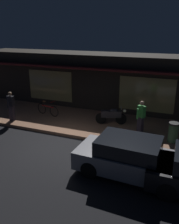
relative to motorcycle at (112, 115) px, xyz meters
The scene contains 9 objects.
ground_plane 3.61m from the motorcycle, 118.29° to the right, with size 60.00×60.00×0.00m, color black.
sidewalk_slab 1.78m from the motorcycle, behind, with size 18.00×4.00×0.15m, color #8C6047.
storefront_building 3.85m from the motorcycle, 117.35° to the left, with size 18.00×3.30×3.60m.
motorcycle is the anchor object (origin of this frame).
bicycle_parked 4.02m from the motorcycle, behind, with size 1.63×0.49×0.91m.
person_photographer 5.69m from the motorcycle, 164.44° to the right, with size 0.38×0.61×1.67m.
person_bystander 1.82m from the motorcycle, 20.48° to the right, with size 0.44×0.56×1.67m.
trash_bin 3.42m from the motorcycle, 18.03° to the right, with size 0.48×0.48×0.93m.
parked_car_far 4.61m from the motorcycle, 64.98° to the right, with size 4.17×1.94×1.42m.
Camera 1 is at (4.99, -8.64, 5.11)m, focal length 38.05 mm.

